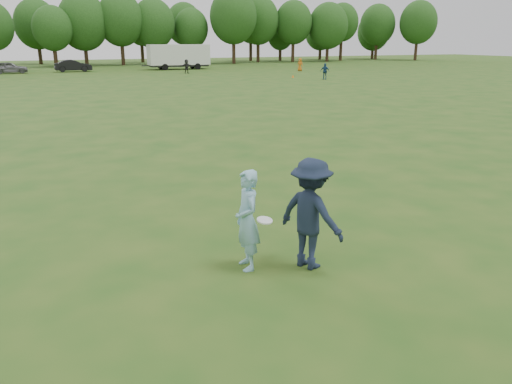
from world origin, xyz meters
TOP-DOWN VIEW (x-y plane):
  - ground at (0.00, 0.00)m, footprint 200.00×200.00m
  - thrower at (-1.47, 0.79)m, footprint 0.47×0.68m
  - defender at (-0.44, 0.40)m, footprint 1.18×1.45m
  - player_far_b at (22.01, 37.47)m, footprint 0.94×0.92m
  - player_far_c at (26.29, 50.66)m, footprint 0.87×0.93m
  - player_far_d at (11.88, 51.89)m, footprint 1.57×0.80m
  - car_e at (-7.28, 59.76)m, footprint 4.18×2.06m
  - car_f at (-0.14, 60.43)m, footprint 4.41×1.61m
  - field_cone at (20.31, 41.04)m, footprint 0.28×0.28m
  - disc_in_play at (-1.27, 0.51)m, footprint 0.30×0.29m
  - cargo_trailer at (13.24, 60.41)m, footprint 9.00×2.75m
  - treeline at (2.81, 76.90)m, footprint 130.35×18.39m

SIDE VIEW (x-z plane):
  - ground at x=0.00m, z-range 0.00..0.00m
  - field_cone at x=20.31m, z-range 0.00..0.30m
  - car_e at x=-7.28m, z-range 0.00..1.37m
  - car_f at x=-0.14m, z-range 0.00..1.45m
  - player_far_b at x=22.01m, z-range 0.00..1.58m
  - player_far_c at x=26.29m, z-range 0.00..1.60m
  - player_far_d at x=11.88m, z-range 0.00..1.61m
  - thrower at x=-1.47m, z-range 0.00..1.77m
  - disc_in_play at x=-1.27m, z-range 0.91..0.99m
  - defender at x=-0.44m, z-range 0.00..1.96m
  - cargo_trailer at x=13.24m, z-range 0.18..3.38m
  - treeline at x=2.81m, z-range 0.39..12.13m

